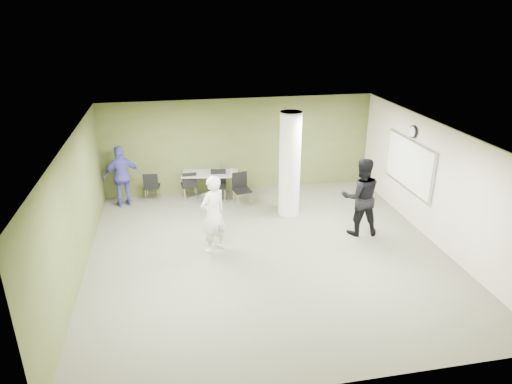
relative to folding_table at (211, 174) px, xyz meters
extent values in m
plane|color=#5A5A47|center=(0.94, -3.54, -0.71)|extent=(8.00, 8.00, 0.00)
plane|color=white|center=(0.94, -3.54, 2.09)|extent=(8.00, 8.00, 0.00)
cube|color=#4B5327|center=(0.94, 0.46, 0.69)|extent=(8.00, 2.80, 0.02)
cube|color=#4B5327|center=(-3.06, -3.54, 0.69)|extent=(0.02, 8.00, 2.80)
cube|color=beige|center=(4.94, -3.54, 0.69)|extent=(0.02, 8.00, 2.80)
cylinder|color=silver|center=(1.94, -1.54, 0.69)|extent=(0.56, 0.56, 2.80)
cube|color=silver|center=(4.87, -2.34, 0.79)|extent=(0.04, 2.30, 1.30)
cube|color=white|center=(4.85, -2.34, 0.79)|extent=(0.02, 2.20, 1.20)
cylinder|color=black|center=(4.87, -2.34, 1.64)|extent=(0.05, 0.32, 0.32)
cylinder|color=white|center=(4.84, -2.34, 1.64)|extent=(0.02, 0.26, 0.26)
cube|color=#999994|center=(-0.02, 0.01, 0.03)|extent=(1.69, 0.95, 0.04)
cylinder|color=silver|center=(-0.77, -0.15, -0.35)|extent=(0.04, 0.04, 0.72)
cylinder|color=silver|center=(0.65, -0.39, -0.35)|extent=(0.04, 0.04, 0.72)
cylinder|color=silver|center=(-0.68, 0.40, -0.35)|extent=(0.04, 0.04, 0.72)
cylinder|color=silver|center=(0.74, 0.16, -0.35)|extent=(0.04, 0.04, 0.72)
cylinder|color=#29551C|center=(0.31, -0.09, 0.17)|extent=(0.07, 0.07, 0.25)
cylinder|color=#B2B2B7|center=(0.58, -0.24, 0.14)|extent=(0.06, 0.06, 0.18)
cylinder|color=#4C4C4C|center=(-0.21, -0.47, -0.57)|extent=(0.25, 0.25, 0.29)
cube|color=black|center=(-1.69, 0.11, -0.29)|extent=(0.47, 0.47, 0.05)
cube|color=black|center=(-1.71, -0.09, -0.05)|extent=(0.41, 0.08, 0.42)
cylinder|color=silver|center=(-1.49, 0.26, -0.51)|extent=(0.02, 0.02, 0.40)
cylinder|color=silver|center=(-1.84, 0.30, -0.51)|extent=(0.02, 0.02, 0.40)
cylinder|color=silver|center=(-1.53, -0.09, -0.51)|extent=(0.02, 0.02, 0.40)
cylinder|color=silver|center=(-1.88, -0.05, -0.51)|extent=(0.02, 0.02, 0.40)
cube|color=black|center=(-0.64, 0.03, -0.29)|extent=(0.46, 0.46, 0.05)
cube|color=black|center=(-0.62, -0.16, -0.06)|extent=(0.41, 0.07, 0.42)
cylinder|color=silver|center=(-0.48, 0.22, -0.51)|extent=(0.02, 0.02, 0.40)
cylinder|color=silver|center=(-0.83, 0.20, -0.51)|extent=(0.02, 0.02, 0.40)
cylinder|color=silver|center=(-0.45, -0.13, -0.51)|extent=(0.02, 0.02, 0.40)
cylinder|color=silver|center=(-0.80, -0.15, -0.51)|extent=(0.02, 0.02, 0.40)
cube|color=black|center=(0.18, -0.34, -0.27)|extent=(0.51, 0.51, 0.05)
cube|color=black|center=(0.21, -0.13, -0.02)|extent=(0.43, 0.10, 0.44)
cylinder|color=silver|center=(-0.04, -0.49, -0.50)|extent=(0.02, 0.02, 0.42)
cylinder|color=silver|center=(0.33, -0.55, -0.50)|extent=(0.02, 0.02, 0.42)
cylinder|color=silver|center=(0.02, -0.12, -0.50)|extent=(0.02, 0.02, 0.42)
cylinder|color=silver|center=(0.39, -0.18, -0.50)|extent=(0.02, 0.02, 0.42)
cube|color=black|center=(0.80, -0.75, -0.26)|extent=(0.53, 0.53, 0.05)
cube|color=black|center=(0.76, -0.54, -0.02)|extent=(0.44, 0.12, 0.45)
cylinder|color=silver|center=(0.65, -0.96, -0.50)|extent=(0.02, 0.02, 0.43)
cylinder|color=silver|center=(1.02, -0.90, -0.50)|extent=(0.02, 0.02, 0.43)
cylinder|color=silver|center=(0.58, -0.59, -0.50)|extent=(0.02, 0.02, 0.43)
cylinder|color=silver|center=(0.95, -0.53, -0.50)|extent=(0.02, 0.02, 0.43)
imported|color=silver|center=(-0.24, -3.18, 0.21)|extent=(0.80, 0.74, 1.83)
imported|color=black|center=(3.35, -2.97, 0.27)|extent=(1.02, 0.84, 1.95)
imported|color=#4745AB|center=(-2.46, -0.14, 0.16)|extent=(1.10, 0.67, 1.74)
camera|label=1|loc=(-1.03, -12.44, 4.55)|focal=32.00mm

